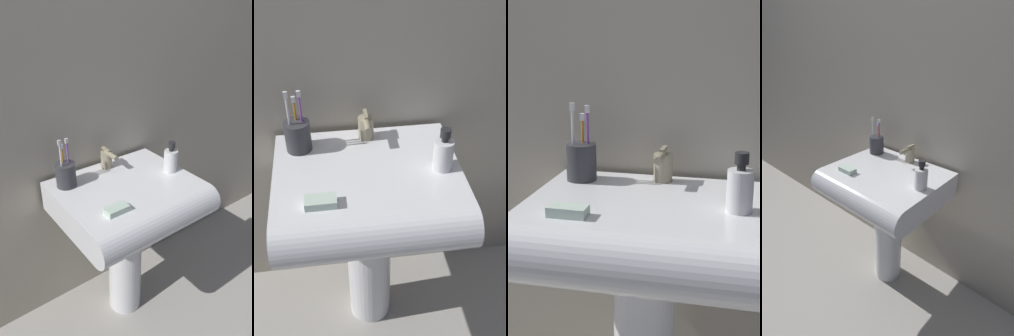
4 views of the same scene
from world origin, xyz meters
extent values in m
plane|color=#ADA89E|center=(0.00, 0.00, 0.00)|extent=(6.00, 6.00, 0.00)
cube|color=#B7AD99|center=(0.00, 0.26, 1.20)|extent=(5.00, 0.05, 2.40)
cylinder|color=white|center=(0.00, 0.00, 0.30)|extent=(0.16, 0.16, 0.60)
cube|color=white|center=(0.00, 0.00, 0.66)|extent=(0.57, 0.43, 0.13)
cylinder|color=white|center=(0.00, -0.21, 0.66)|extent=(0.57, 0.13, 0.13)
cylinder|color=tan|center=(0.02, 0.16, 0.77)|extent=(0.05, 0.05, 0.08)
cylinder|color=tan|center=(0.02, 0.12, 0.81)|extent=(0.02, 0.08, 0.02)
cube|color=tan|center=(0.02, 0.16, 0.82)|extent=(0.01, 0.06, 0.01)
cylinder|color=#38383D|center=(-0.20, 0.13, 0.78)|extent=(0.08, 0.08, 0.10)
cylinder|color=white|center=(-0.22, 0.12, 0.83)|extent=(0.01, 0.01, 0.18)
cube|color=white|center=(-0.22, 0.12, 0.93)|extent=(0.01, 0.01, 0.02)
cylinder|color=purple|center=(-0.19, 0.13, 0.83)|extent=(0.01, 0.01, 0.17)
cube|color=white|center=(-0.19, 0.13, 0.93)|extent=(0.01, 0.01, 0.02)
cylinder|color=orange|center=(-0.20, 0.14, 0.82)|extent=(0.01, 0.01, 0.15)
cube|color=white|center=(-0.20, 0.14, 0.90)|extent=(0.01, 0.01, 0.02)
cylinder|color=white|center=(0.23, -0.03, 0.78)|extent=(0.06, 0.06, 0.10)
cylinder|color=#262628|center=(0.23, -0.03, 0.84)|extent=(0.02, 0.02, 0.01)
cylinder|color=#262628|center=(0.23, -0.03, 0.86)|extent=(0.03, 0.03, 0.03)
cube|color=silver|center=(-0.14, -0.15, 0.74)|extent=(0.09, 0.05, 0.02)
camera|label=1|loc=(-0.69, -0.95, 1.44)|focal=35.00mm
camera|label=2|loc=(-0.10, -1.01, 1.53)|focal=45.00mm
camera|label=3|loc=(0.25, -1.16, 1.14)|focal=55.00mm
camera|label=4|loc=(0.80, -0.89, 1.35)|focal=28.00mm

